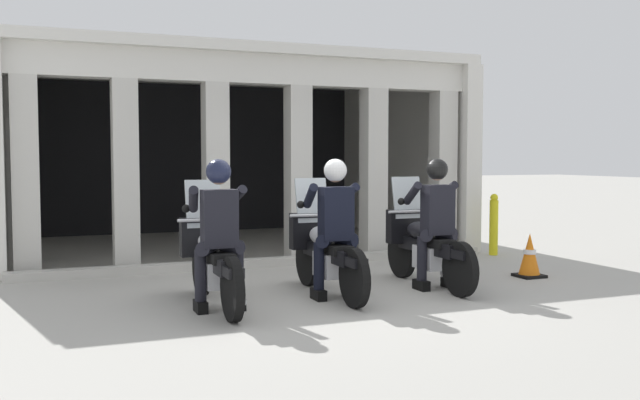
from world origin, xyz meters
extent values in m
plane|color=#A8A59E|center=(0.00, 3.00, 0.00)|extent=(80.00, 80.00, 0.00)
cube|color=black|center=(0.00, 7.61, 1.57)|extent=(7.52, 0.24, 3.14)
cube|color=silver|center=(0.00, 2.78, 2.92)|extent=(7.52, 0.36, 0.44)
cube|color=silver|center=(0.00, 5.12, 3.22)|extent=(7.52, 5.37, 0.16)
cube|color=silver|center=(-3.66, 5.12, 1.57)|extent=(0.30, 5.37, 3.14)
cube|color=silver|center=(3.66, 5.12, 1.57)|extent=(0.30, 5.37, 3.14)
cube|color=beige|center=(-3.26, 2.78, 1.35)|extent=(0.35, 0.36, 2.70)
cube|color=beige|center=(-1.96, 2.78, 1.35)|extent=(0.35, 0.36, 2.70)
cube|color=beige|center=(-0.65, 2.78, 1.35)|extent=(0.35, 0.36, 2.70)
cube|color=beige|center=(0.65, 2.78, 1.35)|extent=(0.35, 0.36, 2.70)
cube|color=beige|center=(1.96, 2.78, 1.35)|extent=(0.35, 0.36, 2.70)
cube|color=beige|center=(3.26, 2.78, 1.35)|extent=(0.35, 0.36, 2.70)
cube|color=#B7B5AD|center=(0.00, 2.28, 0.06)|extent=(7.12, 0.24, 0.12)
cylinder|color=black|center=(-1.37, 0.50, 0.32)|extent=(0.09, 0.64, 0.64)
cylinder|color=black|center=(-1.37, -0.90, 0.32)|extent=(0.09, 0.64, 0.64)
cube|color=black|center=(-1.37, 0.50, 0.53)|extent=(0.14, 0.44, 0.08)
cube|color=silver|center=(-1.37, -0.25, 0.37)|extent=(0.28, 0.44, 0.28)
cube|color=black|center=(-1.37, -0.20, 0.50)|extent=(0.18, 1.24, 0.16)
ellipsoid|color=#B2B2B7|center=(-1.37, 0.02, 0.68)|extent=(0.26, 0.48, 0.22)
cube|color=black|center=(-1.37, -0.38, 0.57)|extent=(0.24, 0.52, 0.10)
cube|color=black|center=(-1.37, -0.84, 0.50)|extent=(0.16, 0.48, 0.10)
cylinder|color=silver|center=(-1.37, 0.44, 0.56)|extent=(0.05, 0.24, 0.53)
cube|color=black|center=(-1.37, 0.38, 0.70)|extent=(0.52, 0.16, 0.44)
sphere|color=silver|center=(-1.37, 0.48, 0.72)|extent=(0.18, 0.18, 0.18)
cube|color=silver|center=(-1.37, 0.36, 1.07)|extent=(0.40, 0.14, 0.54)
cylinder|color=silver|center=(-1.37, 0.28, 0.90)|extent=(0.62, 0.04, 0.04)
cylinder|color=silver|center=(-1.25, -0.60, 0.18)|extent=(0.07, 0.55, 0.07)
cube|color=black|center=(-1.37, -0.40, 0.97)|extent=(0.36, 0.22, 0.60)
cube|color=#14193F|center=(-1.37, -0.28, 0.99)|extent=(0.05, 0.02, 0.32)
sphere|color=tan|center=(-1.37, -0.38, 1.43)|extent=(0.21, 0.21, 0.21)
sphere|color=#191E38|center=(-1.37, -0.38, 1.46)|extent=(0.26, 0.26, 0.26)
cylinder|color=black|center=(-1.23, -0.38, 0.66)|extent=(0.26, 0.29, 0.17)
cylinder|color=black|center=(-1.17, -0.38, 0.39)|extent=(0.12, 0.12, 0.53)
cube|color=black|center=(-1.17, -0.37, 0.06)|extent=(0.11, 0.26, 0.12)
cylinder|color=black|center=(-1.51, -0.38, 0.66)|extent=(0.26, 0.29, 0.17)
cylinder|color=black|center=(-1.57, -0.38, 0.39)|extent=(0.12, 0.12, 0.53)
cube|color=black|center=(-1.57, -0.37, 0.06)|extent=(0.11, 0.26, 0.12)
cylinder|color=black|center=(-1.15, -0.17, 1.16)|extent=(0.19, 0.48, 0.31)
sphere|color=black|center=(-1.11, 0.04, 1.05)|extent=(0.09, 0.09, 0.09)
cylinder|color=black|center=(-1.59, -0.17, 1.16)|extent=(0.19, 0.48, 0.31)
sphere|color=black|center=(-1.63, 0.04, 1.05)|extent=(0.09, 0.09, 0.09)
cylinder|color=black|center=(0.00, 0.64, 0.32)|extent=(0.09, 0.64, 0.64)
cylinder|color=black|center=(0.00, -0.76, 0.32)|extent=(0.09, 0.64, 0.64)
cube|color=black|center=(0.00, 0.64, 0.53)|extent=(0.14, 0.44, 0.08)
cube|color=silver|center=(0.00, -0.11, 0.37)|extent=(0.28, 0.44, 0.28)
cube|color=black|center=(0.00, -0.06, 0.50)|extent=(0.18, 1.24, 0.16)
ellipsoid|color=#B2B2B7|center=(0.00, 0.16, 0.68)|extent=(0.26, 0.48, 0.22)
cube|color=black|center=(0.00, -0.24, 0.57)|extent=(0.24, 0.52, 0.10)
cube|color=black|center=(0.00, -0.70, 0.50)|extent=(0.16, 0.48, 0.10)
cylinder|color=silver|center=(0.00, 0.58, 0.56)|extent=(0.05, 0.24, 0.53)
cube|color=black|center=(0.00, 0.52, 0.70)|extent=(0.52, 0.16, 0.44)
sphere|color=silver|center=(0.00, 0.62, 0.72)|extent=(0.18, 0.18, 0.18)
cube|color=silver|center=(0.00, 0.50, 1.07)|extent=(0.40, 0.14, 0.54)
cylinder|color=silver|center=(0.00, 0.42, 0.90)|extent=(0.62, 0.04, 0.04)
cylinder|color=silver|center=(0.12, -0.46, 0.18)|extent=(0.07, 0.55, 0.07)
cube|color=black|center=(0.00, -0.26, 0.97)|extent=(0.36, 0.22, 0.60)
cube|color=#14193F|center=(0.00, -0.14, 0.99)|extent=(0.05, 0.02, 0.32)
sphere|color=tan|center=(0.00, -0.24, 1.43)|extent=(0.21, 0.21, 0.21)
sphere|color=silver|center=(0.00, -0.24, 1.46)|extent=(0.26, 0.26, 0.26)
cylinder|color=black|center=(0.14, -0.24, 0.66)|extent=(0.26, 0.29, 0.17)
cylinder|color=black|center=(0.20, -0.24, 0.39)|extent=(0.12, 0.12, 0.53)
cube|color=black|center=(0.20, -0.23, 0.06)|extent=(0.11, 0.26, 0.12)
cylinder|color=black|center=(-0.14, -0.24, 0.66)|extent=(0.26, 0.29, 0.17)
cylinder|color=black|center=(-0.20, -0.24, 0.39)|extent=(0.12, 0.12, 0.53)
cube|color=black|center=(-0.20, -0.23, 0.06)|extent=(0.11, 0.26, 0.12)
cylinder|color=black|center=(0.22, -0.03, 1.16)|extent=(0.19, 0.48, 0.31)
sphere|color=black|center=(0.26, 0.18, 1.05)|extent=(0.09, 0.09, 0.09)
cylinder|color=black|center=(-0.22, -0.03, 1.16)|extent=(0.19, 0.48, 0.31)
sphere|color=black|center=(-0.26, 0.18, 1.05)|extent=(0.09, 0.09, 0.09)
cylinder|color=black|center=(1.37, 0.72, 0.32)|extent=(0.09, 0.64, 0.64)
cylinder|color=black|center=(1.37, -0.68, 0.32)|extent=(0.09, 0.64, 0.64)
cube|color=black|center=(1.37, 0.72, 0.53)|extent=(0.14, 0.44, 0.08)
cube|color=silver|center=(1.37, -0.03, 0.37)|extent=(0.28, 0.44, 0.28)
cube|color=black|center=(1.37, 0.02, 0.50)|extent=(0.18, 1.24, 0.16)
ellipsoid|color=black|center=(1.37, 0.24, 0.68)|extent=(0.26, 0.48, 0.22)
cube|color=black|center=(1.37, -0.16, 0.57)|extent=(0.24, 0.52, 0.10)
cube|color=black|center=(1.37, -0.62, 0.50)|extent=(0.16, 0.48, 0.10)
cylinder|color=silver|center=(1.37, 0.66, 0.56)|extent=(0.05, 0.24, 0.53)
cube|color=black|center=(1.37, 0.60, 0.70)|extent=(0.52, 0.16, 0.44)
sphere|color=silver|center=(1.37, 0.70, 0.72)|extent=(0.18, 0.18, 0.18)
cube|color=silver|center=(1.37, 0.58, 1.07)|extent=(0.40, 0.14, 0.54)
cylinder|color=silver|center=(1.37, 0.50, 0.90)|extent=(0.62, 0.04, 0.04)
cylinder|color=silver|center=(1.49, -0.38, 0.18)|extent=(0.07, 0.55, 0.07)
cube|color=black|center=(1.37, -0.18, 0.97)|extent=(0.36, 0.22, 0.60)
cube|color=#591414|center=(1.37, -0.06, 0.99)|extent=(0.05, 0.02, 0.32)
sphere|color=tan|center=(1.37, -0.16, 1.43)|extent=(0.21, 0.21, 0.21)
sphere|color=black|center=(1.37, -0.16, 1.46)|extent=(0.26, 0.26, 0.26)
cylinder|color=black|center=(1.51, -0.16, 0.66)|extent=(0.26, 0.29, 0.17)
cylinder|color=black|center=(1.57, -0.16, 0.39)|extent=(0.12, 0.12, 0.53)
cube|color=black|center=(1.57, -0.15, 0.06)|extent=(0.11, 0.26, 0.12)
cylinder|color=black|center=(1.23, -0.16, 0.66)|extent=(0.26, 0.29, 0.17)
cylinder|color=black|center=(1.17, -0.16, 0.39)|extent=(0.12, 0.12, 0.53)
cube|color=black|center=(1.17, -0.15, 0.06)|extent=(0.11, 0.26, 0.12)
cylinder|color=black|center=(1.59, 0.05, 1.16)|extent=(0.19, 0.48, 0.31)
sphere|color=black|center=(1.63, 0.26, 1.05)|extent=(0.09, 0.09, 0.09)
cylinder|color=black|center=(1.15, 0.05, 1.16)|extent=(0.19, 0.48, 0.31)
sphere|color=black|center=(1.11, 0.26, 1.05)|extent=(0.09, 0.09, 0.09)
cube|color=black|center=(2.97, 0.11, 0.02)|extent=(0.34, 0.34, 0.04)
cone|color=orange|center=(2.97, 0.11, 0.32)|extent=(0.28, 0.28, 0.55)
cylinder|color=white|center=(2.97, 0.11, 0.34)|extent=(0.17, 0.17, 0.06)
cylinder|color=yellow|center=(3.79, 2.05, 0.45)|extent=(0.14, 0.14, 0.90)
sphere|color=yellow|center=(3.79, 2.05, 0.94)|extent=(0.13, 0.13, 0.13)
camera|label=1|loc=(-3.08, -7.49, 1.61)|focal=39.41mm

